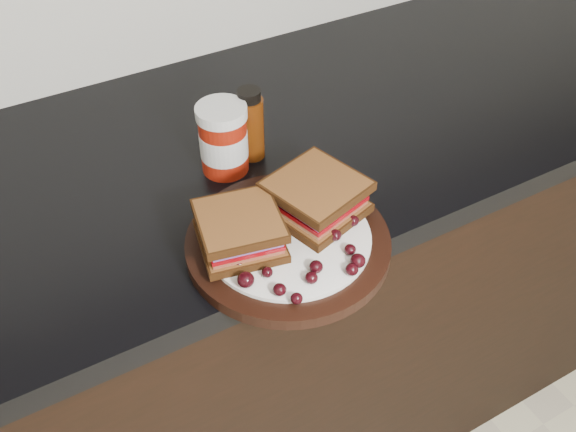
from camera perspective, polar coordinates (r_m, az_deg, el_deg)
name	(u,v)px	position (r m, az deg, el deg)	size (l,w,h in m)	color
base_cabinets	(243,324)	(1.39, -4.00, -9.58)	(3.96, 0.58, 0.86)	black
countertop	(230,158)	(1.07, -5.15, 5.20)	(3.98, 0.60, 0.04)	black
plate	(288,243)	(0.88, 0.00, -2.43)	(0.28, 0.28, 0.02)	black
sandwich_left	(240,231)	(0.84, -4.30, -1.31)	(0.11, 0.11, 0.05)	brown
sandwich_right	(316,197)	(0.88, 2.51, 1.67)	(0.12, 0.12, 0.05)	brown
grape_0	(246,280)	(0.80, -3.78, -5.68)	(0.02, 0.02, 0.02)	black
grape_1	(267,272)	(0.81, -1.86, -5.02)	(0.01, 0.01, 0.01)	black
grape_2	(280,290)	(0.79, -0.75, -6.56)	(0.02, 0.02, 0.02)	black
grape_3	(297,298)	(0.78, 0.77, -7.34)	(0.02, 0.02, 0.01)	black
grape_4	(311,278)	(0.80, 2.09, -5.51)	(0.02, 0.02, 0.02)	black
grape_5	(316,267)	(0.82, 2.51, -4.54)	(0.02, 0.02, 0.02)	black
grape_6	(352,269)	(0.82, 5.69, -4.75)	(0.02, 0.02, 0.02)	black
grape_7	(358,261)	(0.83, 6.23, -3.97)	(0.02, 0.02, 0.02)	black
grape_8	(350,250)	(0.84, 5.55, -2.98)	(0.02, 0.02, 0.01)	black
grape_9	(335,235)	(0.86, 4.21, -1.70)	(0.02, 0.02, 0.02)	black
grape_10	(353,221)	(0.88, 5.81, -0.42)	(0.02, 0.02, 0.02)	black
grape_11	(335,214)	(0.88, 4.16, 0.18)	(0.02, 0.02, 0.02)	black
grape_12	(327,206)	(0.90, 3.50, 0.88)	(0.02, 0.02, 0.02)	black
grape_13	(316,199)	(0.91, 2.46, 1.55)	(0.02, 0.02, 0.02)	black
grape_14	(240,215)	(0.89, -4.31, 0.11)	(0.02, 0.02, 0.01)	black
grape_15	(242,225)	(0.87, -4.09, -0.84)	(0.02, 0.02, 0.02)	black
grape_16	(234,240)	(0.85, -4.86, -2.17)	(0.02, 0.02, 0.01)	black
grape_17	(240,250)	(0.84, -4.27, -3.03)	(0.02, 0.02, 0.02)	black
grape_18	(238,264)	(0.82, -4.44, -4.26)	(0.02, 0.02, 0.02)	black
grape_19	(239,221)	(0.87, -4.41, -0.48)	(0.02, 0.02, 0.02)	black
grape_20	(257,243)	(0.84, -2.78, -2.41)	(0.02, 0.02, 0.02)	black
grape_21	(244,253)	(0.83, -3.93, -3.29)	(0.02, 0.02, 0.02)	black
condiment_jar	(223,139)	(0.98, -5.77, 6.83)	(0.08, 0.08, 0.11)	maroon
oil_bottle	(250,124)	(1.01, -3.37, 8.17)	(0.04, 0.04, 0.12)	#4F2107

